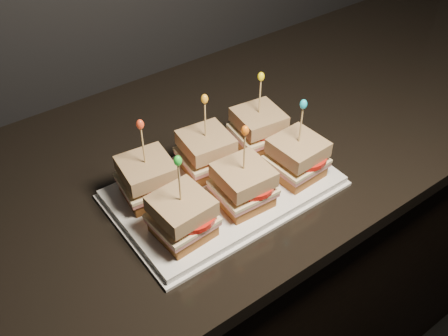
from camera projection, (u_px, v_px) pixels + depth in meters
granite_slab at (93, 209)px, 0.87m from camera, size 2.66×0.65×0.03m
platter at (224, 188)px, 0.88m from camera, size 0.38×0.23×0.02m
platter_rim at (224, 190)px, 0.88m from camera, size 0.39×0.24×0.01m
sandwich_0_bread_bot at (149, 190)px, 0.84m from camera, size 0.09×0.09×0.02m
sandwich_0_ham at (148, 184)px, 0.83m from camera, size 0.10×0.09×0.01m
sandwich_0_cheese at (148, 180)px, 0.83m from camera, size 0.10×0.10×0.01m
sandwich_0_tomato at (155, 176)px, 0.82m from camera, size 0.08×0.08×0.01m
sandwich_0_bread_top at (146, 169)px, 0.81m from camera, size 0.09×0.09×0.03m
sandwich_0_pick at (143, 148)px, 0.78m from camera, size 0.00×0.00×0.09m
sandwich_0_frill at (140, 124)px, 0.75m from camera, size 0.01×0.01×0.02m
sandwich_1_bread_bot at (207, 163)px, 0.90m from camera, size 0.09×0.09×0.02m
sandwich_1_ham at (206, 157)px, 0.89m from camera, size 0.10×0.09×0.01m
sandwich_1_cheese at (206, 154)px, 0.88m from camera, size 0.10×0.10×0.01m
sandwich_1_tomato at (214, 150)px, 0.88m from camera, size 0.08×0.08×0.01m
sandwich_1_bread_top at (206, 142)px, 0.86m from camera, size 0.09×0.09×0.03m
sandwich_1_pick at (205, 122)px, 0.84m from camera, size 0.00×0.00×0.09m
sandwich_1_frill at (205, 99)px, 0.81m from camera, size 0.01×0.01×0.02m
sandwich_2_bread_bot at (258, 139)px, 0.95m from camera, size 0.09×0.09×0.02m
sandwich_2_ham at (258, 133)px, 0.94m from camera, size 0.10×0.10×0.01m
sandwich_2_cheese at (258, 130)px, 0.93m from camera, size 0.10×0.10×0.01m
sandwich_2_tomato at (265, 126)px, 0.93m from camera, size 0.08×0.08×0.01m
sandwich_2_bread_top at (259, 119)px, 0.92m from camera, size 0.09×0.09×0.03m
sandwich_2_pick at (260, 99)px, 0.89m from camera, size 0.00×0.00×0.09m
sandwich_2_frill at (261, 77)px, 0.86m from camera, size 0.01×0.01×0.02m
sandwich_3_bread_bot at (183, 228)px, 0.78m from camera, size 0.09×0.09×0.02m
sandwich_3_ham at (183, 221)px, 0.77m from camera, size 0.09×0.09×0.01m
sandwich_3_cheese at (182, 218)px, 0.76m from camera, size 0.10×0.09×0.01m
sandwich_3_tomato at (191, 214)px, 0.76m from camera, size 0.08×0.08×0.01m
sandwich_3_bread_top at (181, 206)px, 0.75m from camera, size 0.09×0.09×0.03m
sandwich_3_pick at (180, 185)px, 0.72m from camera, size 0.00×0.00×0.09m
sandwich_3_frill at (178, 161)px, 0.69m from camera, size 0.01×0.01×0.02m
sandwich_4_bread_bot at (243, 196)px, 0.83m from camera, size 0.08×0.08×0.02m
sandwich_4_ham at (243, 190)px, 0.82m from camera, size 0.09×0.09×0.01m
sandwich_4_cheese at (243, 187)px, 0.82m from camera, size 0.09×0.09×0.01m
sandwich_4_tomato at (251, 183)px, 0.81m from camera, size 0.08×0.08×0.01m
sandwich_4_bread_top at (244, 175)px, 0.80m from camera, size 0.09×0.09×0.03m
sandwich_4_pick at (244, 154)px, 0.77m from camera, size 0.00×0.00×0.09m
sandwich_4_frill at (245, 130)px, 0.74m from camera, size 0.01×0.01×0.02m
sandwich_5_bread_bot at (295, 169)px, 0.88m from camera, size 0.08×0.08×0.02m
sandwich_5_ham at (296, 162)px, 0.87m from camera, size 0.09×0.09×0.01m
sandwich_5_cheese at (297, 159)px, 0.87m from camera, size 0.09×0.09×0.01m
sandwich_5_tomato at (304, 155)px, 0.87m from camera, size 0.08×0.08×0.01m
sandwich_5_bread_top at (298, 148)px, 0.85m from camera, size 0.09×0.09×0.03m
sandwich_5_pick at (301, 127)px, 0.82m from camera, size 0.00×0.00×0.09m
sandwich_5_frill at (303, 104)px, 0.79m from camera, size 0.01×0.01×0.02m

